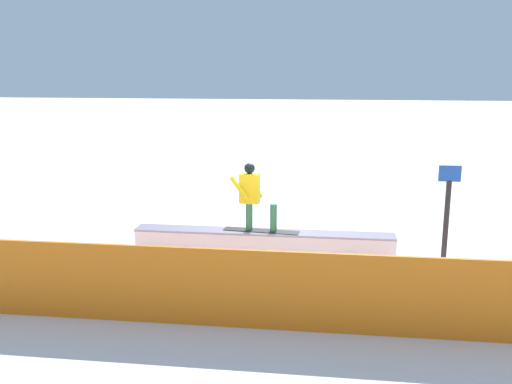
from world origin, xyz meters
TOP-DOWN VIEW (x-y plane):
  - ground_plane at (0.00, 0.00)m, footprint 120.00×120.00m
  - grind_box at (0.00, 0.00)m, footprint 5.43×0.50m
  - snowboarder at (0.22, -0.02)m, footprint 1.60×0.46m
  - safety_fence at (0.00, 3.19)m, footprint 13.10×0.11m
  - trail_marker at (-3.53, 0.62)m, footprint 0.40×0.10m

SIDE VIEW (x-z plane):
  - ground_plane at x=0.00m, z-range 0.00..0.00m
  - grind_box at x=0.00m, z-range -0.03..0.57m
  - safety_fence at x=0.00m, z-range 0.00..1.26m
  - trail_marker at x=-3.53m, z-range 0.07..2.24m
  - snowboarder at x=0.22m, z-range 0.65..2.08m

